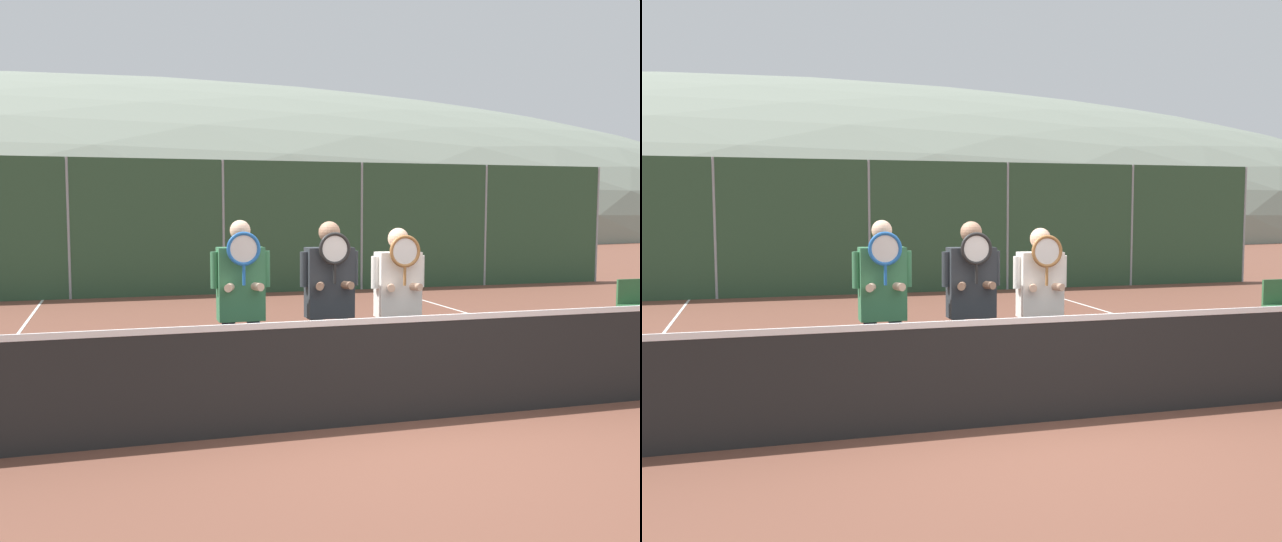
{
  "view_description": "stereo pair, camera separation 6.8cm",
  "coord_description": "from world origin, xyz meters",
  "views": [
    {
      "loc": [
        -2.5,
        -6.0,
        1.98
      ],
      "look_at": [
        -0.45,
        0.97,
        1.34
      ],
      "focal_mm": 40.0,
      "sensor_mm": 36.0,
      "label": 1
    },
    {
      "loc": [
        -2.44,
        -6.01,
        1.98
      ],
      "look_at": [
        -0.45,
        0.97,
        1.34
      ],
      "focal_mm": 40.0,
      "sensor_mm": 36.0,
      "label": 2
    }
  ],
  "objects": [
    {
      "name": "car_center",
      "position": [
        4.53,
        13.87,
        0.93
      ],
      "size": [
        4.34,
        1.9,
        1.83
      ],
      "color": "#B2B7BC",
      "rests_on": "ground_plane"
    },
    {
      "name": "tennis_net",
      "position": [
        0.0,
        0.0,
        0.51
      ],
      "size": [
        10.62,
        0.09,
        1.09
      ],
      "color": "gray",
      "rests_on": "ground_plane"
    },
    {
      "name": "car_left_of_center",
      "position": [
        -0.39,
        13.56,
        0.91
      ],
      "size": [
        4.25,
        2.02,
        1.78
      ],
      "color": "black",
      "rests_on": "ground_plane"
    },
    {
      "name": "player_leftmost",
      "position": [
        -1.31,
        0.78,
        1.1
      ],
      "size": [
        0.58,
        0.34,
        1.87
      ],
      "color": "#232838",
      "rests_on": "ground_plane"
    },
    {
      "name": "player_center_right",
      "position": [
        0.35,
        0.83,
        1.07
      ],
      "size": [
        0.59,
        0.34,
        1.78
      ],
      "color": "#232838",
      "rests_on": "ground_plane"
    },
    {
      "name": "fence_back",
      "position": [
        0.0,
        10.39,
        1.55
      ],
      "size": [
        20.33,
        0.06,
        3.09
      ],
      "color": "gray",
      "rests_on": "ground_plane"
    },
    {
      "name": "hill_distant",
      "position": [
        0.0,
        59.36,
        0.0
      ],
      "size": [
        124.5,
        69.17,
        24.21
      ],
      "color": "gray",
      "rests_on": "ground_plane"
    },
    {
      "name": "car_far_left",
      "position": [
        -5.17,
        13.48,
        0.95
      ],
      "size": [
        4.05,
        2.07,
        1.88
      ],
      "color": "navy",
      "rests_on": "ground_plane"
    },
    {
      "name": "clubhouse_building",
      "position": [
        -0.27,
        18.26,
        1.68
      ],
      "size": [
        19.17,
        5.5,
        3.33
      ],
      "color": "beige",
      "rests_on": "ground_plane"
    },
    {
      "name": "ground_plane",
      "position": [
        0.0,
        0.0,
        0.0
      ],
      "size": [
        120.0,
        120.0,
        0.0
      ],
      "primitive_type": "plane",
      "color": "brown"
    },
    {
      "name": "court_line_right_sideline",
      "position": [
        3.95,
        3.0,
        0.0
      ],
      "size": [
        0.05,
        16.0,
        0.01
      ],
      "primitive_type": "cube",
      "color": "white",
      "rests_on": "ground_plane"
    },
    {
      "name": "player_center_left",
      "position": [
        -0.41,
        0.76,
        1.11
      ],
      "size": [
        0.6,
        0.34,
        1.85
      ],
      "color": "white",
      "rests_on": "ground_plane"
    }
  ]
}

